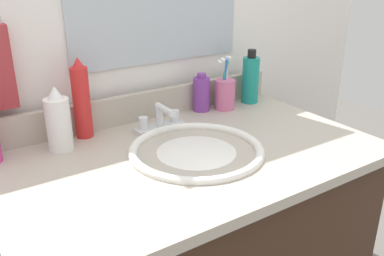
{
  "coord_description": "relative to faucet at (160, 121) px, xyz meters",
  "views": [
    {
      "loc": [
        -0.56,
        -0.85,
        1.36
      ],
      "look_at": [
        0.0,
        0.0,
        0.94
      ],
      "focal_mm": 39.2,
      "sensor_mm": 36.0,
      "label": 1
    }
  ],
  "objects": [
    {
      "name": "backsplash",
      "position": [
        -0.01,
        0.11,
        0.02
      ],
      "size": [
        1.02,
        0.02,
        0.09
      ],
      "primitive_type": "cube",
      "color": "#B2A899",
      "rests_on": "countertop"
    },
    {
      "name": "back_wall",
      "position": [
        -0.01,
        0.17,
        -0.25
      ],
      "size": [
        2.12,
        0.04,
        1.3
      ],
      "primitive_type": "cube",
      "color": "white",
      "rests_on": "ground_plane"
    },
    {
      "name": "sink_basin",
      "position": [
        -0.0,
        -0.19,
        -0.06
      ],
      "size": [
        0.37,
        0.37,
        0.11
      ],
      "color": "white",
      "rests_on": "countertop"
    },
    {
      "name": "countertop",
      "position": [
        -0.01,
        -0.19,
        -0.04
      ],
      "size": [
        1.02,
        0.62,
        0.03
      ],
      "primitive_type": "cube",
      "color": "#B2A899",
      "rests_on": "vanity_cabinet"
    },
    {
      "name": "bottle_lotion_white",
      "position": [
        -0.3,
        0.02,
        0.05
      ],
      "size": [
        0.07,
        0.07,
        0.18
      ],
      "color": "white",
      "rests_on": "countertop"
    },
    {
      "name": "faucet",
      "position": [
        0.0,
        0.0,
        0.0
      ],
      "size": [
        0.16,
        0.1,
        0.08
      ],
      "color": "silver",
      "rests_on": "countertop"
    },
    {
      "name": "bottle_cream_purple",
      "position": [
        0.2,
        0.07,
        0.03
      ],
      "size": [
        0.06,
        0.06,
        0.13
      ],
      "color": "#7A3899",
      "rests_on": "countertop"
    },
    {
      "name": "bottle_mouthwash_teal",
      "position": [
        0.4,
        0.05,
        0.06
      ],
      "size": [
        0.06,
        0.06,
        0.19
      ],
      "color": "teal",
      "rests_on": "countertop"
    },
    {
      "name": "bottle_spray_red",
      "position": [
        -0.21,
        0.08,
        0.08
      ],
      "size": [
        0.05,
        0.05,
        0.23
      ],
      "color": "red",
      "rests_on": "countertop"
    },
    {
      "name": "cup_pink",
      "position": [
        0.28,
        0.04,
        0.03
      ],
      "size": [
        0.07,
        0.08,
        0.19
      ],
      "color": "#D16693",
      "rests_on": "countertop"
    }
  ]
}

